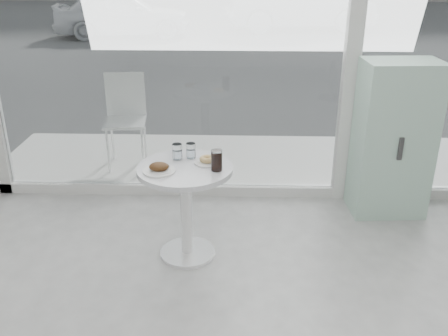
{
  "coord_description": "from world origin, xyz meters",
  "views": [
    {
      "loc": [
        -0.09,
        -1.5,
        2.24
      ],
      "look_at": [
        -0.2,
        1.7,
        0.85
      ],
      "focal_mm": 40.0,
      "sensor_mm": 36.0,
      "label": 1
    }
  ],
  "objects_px": {
    "plate_donut": "(207,161)",
    "patio_chair": "(126,114)",
    "car_white": "(123,13)",
    "plate_fritter": "(160,168)",
    "water_tumbler_b": "(191,151)",
    "mint_cabinet": "(393,140)",
    "water_tumbler_a": "(177,152)",
    "main_table": "(186,193)",
    "car_silver": "(299,5)",
    "cola_glass": "(217,161)"
  },
  "relations": [
    {
      "from": "main_table",
      "to": "water_tumbler_b",
      "type": "xyz_separation_m",
      "value": [
        0.03,
        0.18,
        0.27
      ]
    },
    {
      "from": "mint_cabinet",
      "to": "car_silver",
      "type": "xyz_separation_m",
      "value": [
        0.38,
        11.59,
        0.03
      ]
    },
    {
      "from": "patio_chair",
      "to": "car_silver",
      "type": "height_order",
      "value": "car_silver"
    },
    {
      "from": "car_silver",
      "to": "cola_glass",
      "type": "relative_size",
      "value": 28.41
    },
    {
      "from": "plate_fritter",
      "to": "cola_glass",
      "type": "bearing_deg",
      "value": 5.21
    },
    {
      "from": "car_silver",
      "to": "cola_glass",
      "type": "height_order",
      "value": "car_silver"
    },
    {
      "from": "patio_chair",
      "to": "car_silver",
      "type": "bearing_deg",
      "value": 67.93
    },
    {
      "from": "patio_chair",
      "to": "car_white",
      "type": "distance_m",
      "value": 9.5
    },
    {
      "from": "cola_glass",
      "to": "mint_cabinet",
      "type": "bearing_deg",
      "value": 29.84
    },
    {
      "from": "plate_fritter",
      "to": "cola_glass",
      "type": "height_order",
      "value": "cola_glass"
    },
    {
      "from": "water_tumbler_a",
      "to": "water_tumbler_b",
      "type": "height_order",
      "value": "water_tumbler_a"
    },
    {
      "from": "water_tumbler_a",
      "to": "cola_glass",
      "type": "relative_size",
      "value": 0.78
    },
    {
      "from": "car_white",
      "to": "car_silver",
      "type": "height_order",
      "value": "car_silver"
    },
    {
      "from": "mint_cabinet",
      "to": "plate_fritter",
      "type": "height_order",
      "value": "mint_cabinet"
    },
    {
      "from": "patio_chair",
      "to": "water_tumbler_b",
      "type": "xyz_separation_m",
      "value": [
        0.87,
        -1.6,
        0.21
      ]
    },
    {
      "from": "main_table",
      "to": "patio_chair",
      "type": "xyz_separation_m",
      "value": [
        -0.84,
        1.78,
        0.07
      ]
    },
    {
      "from": "plate_donut",
      "to": "cola_glass",
      "type": "height_order",
      "value": "cola_glass"
    },
    {
      "from": "car_silver",
      "to": "mint_cabinet",
      "type": "bearing_deg",
      "value": 168.83
    },
    {
      "from": "mint_cabinet",
      "to": "water_tumbler_a",
      "type": "xyz_separation_m",
      "value": [
        -1.85,
        -0.67,
        0.12
      ]
    },
    {
      "from": "plate_fritter",
      "to": "cola_glass",
      "type": "relative_size",
      "value": 1.52
    },
    {
      "from": "plate_fritter",
      "to": "water_tumbler_a",
      "type": "distance_m",
      "value": 0.26
    },
    {
      "from": "plate_fritter",
      "to": "water_tumbler_b",
      "type": "relative_size",
      "value": 2.03
    },
    {
      "from": "plate_fritter",
      "to": "water_tumbler_a",
      "type": "height_order",
      "value": "water_tumbler_a"
    },
    {
      "from": "cola_glass",
      "to": "plate_fritter",
      "type": "bearing_deg",
      "value": -174.79
    },
    {
      "from": "car_white",
      "to": "water_tumbler_b",
      "type": "relative_size",
      "value": 31.55
    },
    {
      "from": "plate_donut",
      "to": "main_table",
      "type": "bearing_deg",
      "value": -155.21
    },
    {
      "from": "water_tumbler_b",
      "to": "cola_glass",
      "type": "height_order",
      "value": "cola_glass"
    },
    {
      "from": "car_white",
      "to": "water_tumbler_a",
      "type": "bearing_deg",
      "value": -173.91
    },
    {
      "from": "water_tumbler_a",
      "to": "water_tumbler_b",
      "type": "bearing_deg",
      "value": 16.44
    },
    {
      "from": "patio_chair",
      "to": "plate_fritter",
      "type": "distance_m",
      "value": 2.0
    },
    {
      "from": "mint_cabinet",
      "to": "cola_glass",
      "type": "xyz_separation_m",
      "value": [
        -1.53,
        -0.88,
        0.14
      ]
    },
    {
      "from": "plate_donut",
      "to": "patio_chair",
      "type": "bearing_deg",
      "value": 120.49
    },
    {
      "from": "patio_chair",
      "to": "water_tumbler_a",
      "type": "height_order",
      "value": "patio_chair"
    },
    {
      "from": "car_silver",
      "to": "plate_fritter",
      "type": "xyz_separation_m",
      "value": [
        -2.33,
        -12.51,
        0.06
      ]
    },
    {
      "from": "plate_donut",
      "to": "water_tumbler_a",
      "type": "bearing_deg",
      "value": 163.32
    },
    {
      "from": "patio_chair",
      "to": "water_tumbler_b",
      "type": "distance_m",
      "value": 1.84
    },
    {
      "from": "mint_cabinet",
      "to": "car_white",
      "type": "height_order",
      "value": "mint_cabinet"
    },
    {
      "from": "patio_chair",
      "to": "car_white",
      "type": "relative_size",
      "value": 0.27
    },
    {
      "from": "mint_cabinet",
      "to": "patio_chair",
      "type": "height_order",
      "value": "mint_cabinet"
    },
    {
      "from": "water_tumbler_b",
      "to": "cola_glass",
      "type": "distance_m",
      "value": 0.32
    },
    {
      "from": "car_white",
      "to": "cola_glass",
      "type": "bearing_deg",
      "value": -172.66
    },
    {
      "from": "car_silver",
      "to": "water_tumbler_a",
      "type": "relative_size",
      "value": 36.33
    },
    {
      "from": "patio_chair",
      "to": "mint_cabinet",
      "type": "bearing_deg",
      "value": -26.5
    },
    {
      "from": "plate_donut",
      "to": "water_tumbler_a",
      "type": "height_order",
      "value": "water_tumbler_a"
    },
    {
      "from": "plate_fritter",
      "to": "water_tumbler_a",
      "type": "relative_size",
      "value": 1.95
    },
    {
      "from": "car_white",
      "to": "car_silver",
      "type": "bearing_deg",
      "value": -83.59
    },
    {
      "from": "patio_chair",
      "to": "water_tumbler_a",
      "type": "distance_m",
      "value": 1.82
    },
    {
      "from": "patio_chair",
      "to": "plate_fritter",
      "type": "relative_size",
      "value": 4.16
    },
    {
      "from": "mint_cabinet",
      "to": "water_tumbler_a",
      "type": "distance_m",
      "value": 1.97
    },
    {
      "from": "main_table",
      "to": "mint_cabinet",
      "type": "distance_m",
      "value": 1.96
    }
  ]
}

